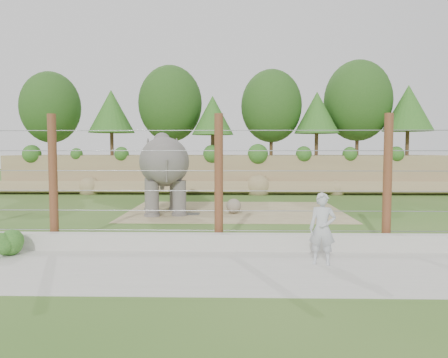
{
  "coord_description": "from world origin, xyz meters",
  "views": [
    {
      "loc": [
        0.47,
        -17.48,
        2.96
      ],
      "look_at": [
        0.0,
        2.0,
        1.6
      ],
      "focal_mm": 35.0,
      "sensor_mm": 36.0,
      "label": 1
    }
  ],
  "objects_px": {
    "zookeeper": "(322,229)",
    "barrier_fence": "(219,181)",
    "stone_ball": "(234,206)",
    "elephant": "(164,173)"
  },
  "relations": [
    {
      "from": "stone_ball",
      "to": "barrier_fence",
      "type": "relative_size",
      "value": 0.03
    },
    {
      "from": "zookeeper",
      "to": "barrier_fence",
      "type": "bearing_deg",
      "value": 161.04
    },
    {
      "from": "elephant",
      "to": "zookeeper",
      "type": "bearing_deg",
      "value": -70.33
    },
    {
      "from": "stone_ball",
      "to": "zookeeper",
      "type": "bearing_deg",
      "value": -75.26
    },
    {
      "from": "elephant",
      "to": "stone_ball",
      "type": "xyz_separation_m",
      "value": [
        3.17,
        -0.15,
        -1.47
      ]
    },
    {
      "from": "stone_ball",
      "to": "zookeeper",
      "type": "relative_size",
      "value": 0.37
    },
    {
      "from": "stone_ball",
      "to": "zookeeper",
      "type": "height_order",
      "value": "zookeeper"
    },
    {
      "from": "stone_ball",
      "to": "barrier_fence",
      "type": "distance_m",
      "value": 6.91
    },
    {
      "from": "elephant",
      "to": "zookeeper",
      "type": "relative_size",
      "value": 2.46
    },
    {
      "from": "barrier_fence",
      "to": "zookeeper",
      "type": "xyz_separation_m",
      "value": [
        2.71,
        -1.95,
        -1.07
      ]
    }
  ]
}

